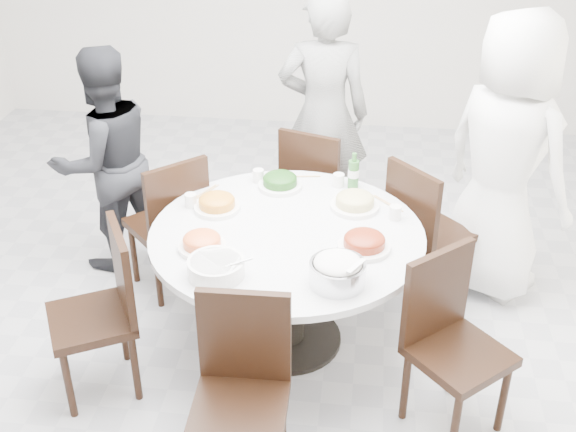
# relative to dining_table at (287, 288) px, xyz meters

# --- Properties ---
(floor) EXTENTS (6.00, 6.00, 0.01)m
(floor) POSITION_rel_dining_table_xyz_m (-0.26, 0.34, -0.38)
(floor) COLOR #B3B3B8
(floor) RESTS_ON ground
(dining_table) EXTENTS (1.50, 1.50, 0.75)m
(dining_table) POSITION_rel_dining_table_xyz_m (0.00, 0.00, 0.00)
(dining_table) COLOR silver
(dining_table) RESTS_ON floor
(chair_ne) EXTENTS (0.59, 0.59, 0.95)m
(chair_ne) POSITION_rel_dining_table_xyz_m (0.83, 0.57, 0.10)
(chair_ne) COLOR black
(chair_ne) RESTS_ON floor
(chair_n) EXTENTS (0.53, 0.53, 0.95)m
(chair_n) POSITION_rel_dining_table_xyz_m (0.10, 1.05, 0.10)
(chair_n) COLOR black
(chair_n) RESTS_ON floor
(chair_nw) EXTENTS (0.59, 0.59, 0.95)m
(chair_nw) POSITION_rel_dining_table_xyz_m (-0.83, 0.48, 0.10)
(chair_nw) COLOR black
(chair_nw) RESTS_ON floor
(chair_sw) EXTENTS (0.57, 0.57, 0.95)m
(chair_sw) POSITION_rel_dining_table_xyz_m (-0.96, -0.51, 0.10)
(chair_sw) COLOR black
(chair_sw) RESTS_ON floor
(chair_s) EXTENTS (0.43, 0.43, 0.95)m
(chair_s) POSITION_rel_dining_table_xyz_m (-0.08, -1.04, 0.10)
(chair_s) COLOR black
(chair_s) RESTS_ON floor
(chair_se) EXTENTS (0.59, 0.59, 0.95)m
(chair_se) POSITION_rel_dining_table_xyz_m (0.91, -0.56, 0.10)
(chair_se) COLOR black
(chair_se) RESTS_ON floor
(diner_right) EXTENTS (1.03, 1.03, 1.81)m
(diner_right) POSITION_rel_dining_table_xyz_m (1.24, 0.75, 0.53)
(diner_right) COLOR white
(diner_right) RESTS_ON floor
(diner_middle) EXTENTS (0.66, 0.46, 1.75)m
(diner_middle) POSITION_rel_dining_table_xyz_m (0.09, 1.39, 0.50)
(diner_middle) COLOR black
(diner_middle) RESTS_ON floor
(diner_left) EXTENTS (0.93, 0.92, 1.51)m
(diner_left) POSITION_rel_dining_table_xyz_m (-1.27, 0.73, 0.38)
(diner_left) COLOR black
(diner_left) RESTS_ON floor
(dish_greens) EXTENTS (0.26, 0.26, 0.07)m
(dish_greens) POSITION_rel_dining_table_xyz_m (-0.10, 0.51, 0.41)
(dish_greens) COLOR white
(dish_greens) RESTS_ON dining_table
(dish_pale) EXTENTS (0.28, 0.28, 0.08)m
(dish_pale) POSITION_rel_dining_table_xyz_m (0.35, 0.31, 0.41)
(dish_pale) COLOR white
(dish_pale) RESTS_ON dining_table
(dish_orange) EXTENTS (0.27, 0.27, 0.07)m
(dish_orange) POSITION_rel_dining_table_xyz_m (-0.43, 0.19, 0.41)
(dish_orange) COLOR white
(dish_orange) RESTS_ON dining_table
(dish_redbrown) EXTENTS (0.28, 0.28, 0.07)m
(dish_redbrown) POSITION_rel_dining_table_xyz_m (0.42, -0.13, 0.41)
(dish_redbrown) COLOR white
(dish_redbrown) RESTS_ON dining_table
(dish_tofu) EXTENTS (0.25, 0.25, 0.07)m
(dish_tofu) POSITION_rel_dining_table_xyz_m (-0.42, -0.23, 0.41)
(dish_tofu) COLOR white
(dish_tofu) RESTS_ON dining_table
(rice_bowl) EXTENTS (0.27, 0.27, 0.12)m
(rice_bowl) POSITION_rel_dining_table_xyz_m (0.30, -0.45, 0.43)
(rice_bowl) COLOR silver
(rice_bowl) RESTS_ON dining_table
(soup_bowl) EXTENTS (0.28, 0.28, 0.09)m
(soup_bowl) POSITION_rel_dining_table_xyz_m (-0.29, -0.45, 0.42)
(soup_bowl) COLOR white
(soup_bowl) RESTS_ON dining_table
(beverage_bottle) EXTENTS (0.07, 0.07, 0.23)m
(beverage_bottle) POSITION_rel_dining_table_xyz_m (0.33, 0.56, 0.49)
(beverage_bottle) COLOR #2C6528
(beverage_bottle) RESTS_ON dining_table
(tea_cups) EXTENTS (0.07, 0.07, 0.08)m
(tea_cups) POSITION_rel_dining_table_xyz_m (0.04, 0.63, 0.42)
(tea_cups) COLOR white
(tea_cups) RESTS_ON dining_table
(chopsticks) EXTENTS (0.24, 0.04, 0.01)m
(chopsticks) POSITION_rel_dining_table_xyz_m (0.01, 0.64, 0.38)
(chopsticks) COLOR tan
(chopsticks) RESTS_ON dining_table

